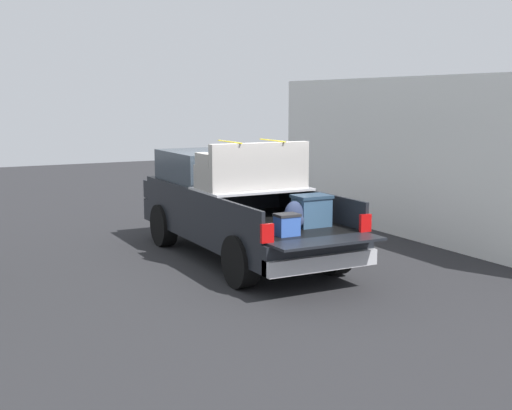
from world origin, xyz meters
name	(u,v)px	position (x,y,z in m)	size (l,w,h in m)	color
ground_plane	(241,259)	(0.00, 0.00, 0.00)	(40.00, 40.00, 0.00)	#262628
pickup_truck	(232,204)	(0.39, 0.00, 0.98)	(6.05, 2.06, 2.23)	black
building_facade	(412,158)	(0.11, -4.12, 1.71)	(9.76, 0.36, 3.42)	white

